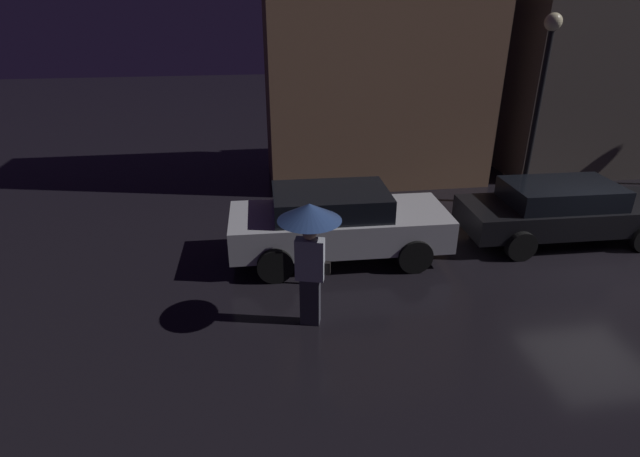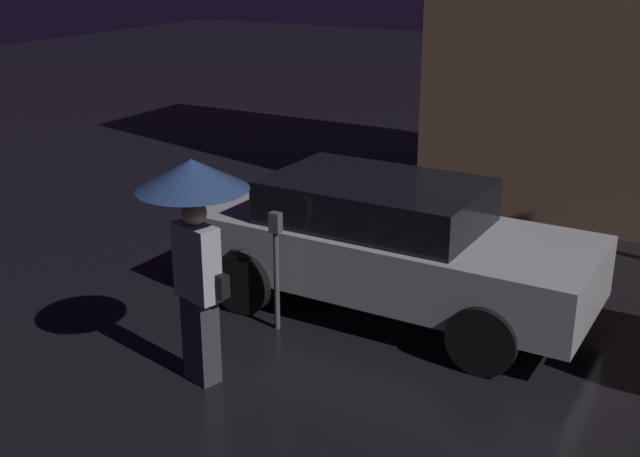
% 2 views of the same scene
% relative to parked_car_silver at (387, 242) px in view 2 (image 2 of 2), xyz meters
% --- Properties ---
extents(parked_car_silver, '(4.60, 1.99, 1.52)m').
position_rel_parked_car_silver_xyz_m(parked_car_silver, '(0.00, 0.00, 0.00)').
color(parked_car_silver, '#B7B7BF').
rests_on(parked_car_silver, ground).
extents(pedestrian_with_umbrella, '(1.03, 1.03, 2.22)m').
position_rel_parked_car_silver_xyz_m(pedestrian_with_umbrella, '(-0.86, -2.34, 0.88)').
color(pedestrian_with_umbrella, '#383842').
rests_on(pedestrian_with_umbrella, ground).
extents(parking_meter, '(0.12, 0.10, 1.35)m').
position_rel_parked_car_silver_xyz_m(parking_meter, '(-0.81, -1.06, 0.02)').
color(parking_meter, '#4C5154').
rests_on(parking_meter, ground).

